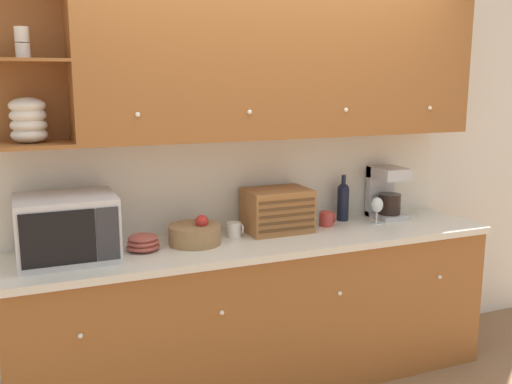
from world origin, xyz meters
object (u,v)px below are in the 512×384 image
(mug, at_px, (327,219))
(wine_glass, at_px, (377,206))
(mug_blue_second, at_px, (234,230))
(wine_bottle, at_px, (343,200))
(coffee_maker, at_px, (386,192))
(bowl_stack_on_counter, at_px, (143,242))
(fruit_basket, at_px, (195,234))
(microwave, at_px, (67,228))
(bread_box, at_px, (277,210))

(mug, relative_size, wine_glass, 0.59)
(mug, distance_m, wine_glass, 0.34)
(mug_blue_second, distance_m, wine_bottle, 0.83)
(coffee_maker, bearing_deg, wine_bottle, 174.82)
(bowl_stack_on_counter, height_order, fruit_basket, fruit_basket)
(microwave, relative_size, coffee_maker, 1.45)
(bread_box, height_order, mug, bread_box)
(coffee_maker, bearing_deg, bowl_stack_on_counter, -175.15)
(bread_box, xyz_separation_m, wine_bottle, (0.52, 0.08, 0.01))
(bread_box, height_order, coffee_maker, coffee_maker)
(coffee_maker, bearing_deg, mug, -173.18)
(microwave, bearing_deg, coffee_maker, 4.06)
(mug, bearing_deg, coffee_maker, 6.82)
(bowl_stack_on_counter, distance_m, wine_bottle, 1.39)
(wine_bottle, height_order, coffee_maker, coffee_maker)
(fruit_basket, distance_m, coffee_maker, 1.40)
(bread_box, distance_m, wine_glass, 0.68)
(fruit_basket, height_order, bread_box, bread_box)
(mug_blue_second, xyz_separation_m, wine_bottle, (0.81, 0.11, 0.09))
(fruit_basket, height_order, mug, fruit_basket)
(coffee_maker, bearing_deg, mug_blue_second, -175.95)
(bowl_stack_on_counter, bearing_deg, coffee_maker, 4.85)
(microwave, xyz_separation_m, coffee_maker, (2.08, 0.15, 0.01))
(bowl_stack_on_counter, relative_size, bread_box, 0.47)
(mug, height_order, wine_bottle, wine_bottle)
(mug, bearing_deg, mug_blue_second, -178.08)
(bowl_stack_on_counter, xyz_separation_m, coffee_maker, (1.69, 0.14, 0.13))
(wine_bottle, bearing_deg, bowl_stack_on_counter, -172.84)
(microwave, xyz_separation_m, mug, (1.59, 0.09, -0.12))
(bowl_stack_on_counter, xyz_separation_m, fruit_basket, (0.30, 0.01, 0.01))
(wine_glass, bearing_deg, mug_blue_second, 176.61)
(fruit_basket, bearing_deg, wine_glass, -0.33)
(microwave, xyz_separation_m, bowl_stack_on_counter, (0.39, 0.00, -0.12))
(fruit_basket, bearing_deg, microwave, -178.56)
(wine_glass, bearing_deg, microwave, -179.69)
(microwave, height_order, bowl_stack_on_counter, microwave)
(microwave, distance_m, bowl_stack_on_counter, 0.41)
(bread_box, distance_m, coffee_maker, 0.84)
(bowl_stack_on_counter, xyz_separation_m, bread_box, (0.85, 0.09, 0.09))
(mug, bearing_deg, wine_bottle, 27.06)
(wine_glass, bearing_deg, bread_box, 173.06)
(mug_blue_second, bearing_deg, microwave, -175.93)
(wine_glass, xyz_separation_m, coffee_maker, (0.16, 0.14, 0.06))
(bowl_stack_on_counter, distance_m, coffee_maker, 1.70)
(wine_bottle, distance_m, coffee_maker, 0.32)
(bowl_stack_on_counter, distance_m, bread_box, 0.86)
(bowl_stack_on_counter, height_order, coffee_maker, coffee_maker)
(microwave, xyz_separation_m, wine_glass, (1.92, 0.01, -0.05))
(wine_bottle, bearing_deg, coffee_maker, -5.18)
(fruit_basket, xyz_separation_m, bread_box, (0.55, 0.08, 0.07))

